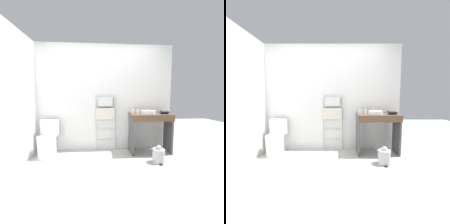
# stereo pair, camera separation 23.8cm
# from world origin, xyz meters

# --- Properties ---
(ground_plane) EXTENTS (12.00, 12.00, 0.00)m
(ground_plane) POSITION_xyz_m (0.00, 0.00, 0.00)
(ground_plane) COLOR #B2AFA8
(wall_back) EXTENTS (3.26, 0.12, 2.46)m
(wall_back) POSITION_xyz_m (0.00, 1.43, 1.23)
(wall_back) COLOR white
(wall_back) RESTS_ON ground_plane
(wall_side) EXTENTS (0.12, 2.03, 2.46)m
(wall_side) POSITION_xyz_m (-1.57, 0.68, 1.23)
(wall_side) COLOR white
(wall_side) RESTS_ON ground_plane
(toilet) EXTENTS (0.38, 0.51, 0.77)m
(toilet) POSITION_xyz_m (-1.18, 1.03, 0.31)
(toilet) COLOR white
(toilet) RESTS_ON ground_plane
(towel_radiator) EXTENTS (0.47, 0.06, 1.29)m
(towel_radiator) POSITION_xyz_m (0.05, 1.31, 0.90)
(towel_radiator) COLOR silver
(towel_radiator) RESTS_ON ground_plane
(vanity_counter) EXTENTS (0.90, 0.51, 0.88)m
(vanity_counter) POSITION_xyz_m (1.05, 1.07, 0.59)
(vanity_counter) COLOR brown
(vanity_counter) RESTS_ON ground_plane
(sink_basin) EXTENTS (0.32, 0.32, 0.08)m
(sink_basin) POSITION_xyz_m (0.99, 1.05, 0.92)
(sink_basin) COLOR white
(sink_basin) RESTS_ON vanity_counter
(faucet) EXTENTS (0.02, 0.10, 0.12)m
(faucet) POSITION_xyz_m (0.99, 1.23, 0.96)
(faucet) COLOR silver
(faucet) RESTS_ON vanity_counter
(cup_near_wall) EXTENTS (0.08, 0.08, 0.10)m
(cup_near_wall) POSITION_xyz_m (0.68, 1.22, 0.93)
(cup_near_wall) COLOR white
(cup_near_wall) RESTS_ON vanity_counter
(cup_near_edge) EXTENTS (0.07, 0.07, 0.09)m
(cup_near_edge) POSITION_xyz_m (0.78, 1.16, 0.93)
(cup_near_edge) COLOR white
(cup_near_edge) RESTS_ON vanity_counter
(hair_dryer) EXTENTS (0.21, 0.16, 0.08)m
(hair_dryer) POSITION_xyz_m (1.35, 1.02, 0.92)
(hair_dryer) COLOR black
(hair_dryer) RESTS_ON vanity_counter
(trash_bin) EXTENTS (0.23, 0.27, 0.34)m
(trash_bin) POSITION_xyz_m (1.04, 0.54, 0.14)
(trash_bin) COLOR #B7B7BC
(trash_bin) RESTS_ON ground_plane
(bath_mat) EXTENTS (0.56, 0.36, 0.01)m
(bath_mat) POSITION_xyz_m (-1.13, 0.44, 0.01)
(bath_mat) COLOR #B2BCCC
(bath_mat) RESTS_ON ground_plane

